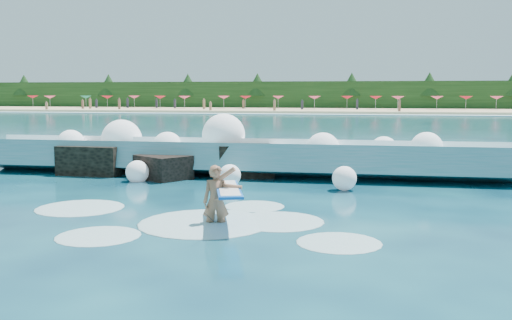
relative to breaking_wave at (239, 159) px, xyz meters
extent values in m
plane|color=#07233A|center=(0.18, -7.38, -0.59)|extent=(200.00, 200.00, 0.00)
cube|color=tan|center=(0.18, 70.62, -0.39)|extent=(140.00, 20.00, 0.40)
cube|color=silver|center=(0.18, 59.62, -0.55)|extent=(140.00, 5.00, 0.08)
cube|color=black|center=(0.18, 80.62, 1.91)|extent=(140.00, 4.00, 5.00)
cube|color=teal|center=(0.00, -0.16, -0.10)|extent=(19.59, 2.98, 1.64)
cube|color=white|center=(0.00, 0.64, 0.39)|extent=(19.59, 1.38, 0.76)
cube|color=black|center=(-5.42, -0.88, -0.14)|extent=(2.46, 1.89, 1.29)
cube|color=black|center=(-2.42, -1.68, -0.24)|extent=(2.27, 2.16, 1.00)
cube|color=black|center=(0.28, -0.48, -0.10)|extent=(2.42, 2.19, 1.39)
imported|color=#915E43|center=(1.31, -8.32, -0.03)|extent=(0.70, 0.53, 1.70)
cube|color=blue|center=(1.59, -8.27, 0.26)|extent=(1.18, 2.38, 0.06)
cube|color=white|center=(1.59, -8.27, 0.28)|extent=(1.03, 2.17, 0.06)
cylinder|color=black|center=(1.49, -9.52, -0.14)|extent=(0.01, 0.91, 0.43)
sphere|color=white|center=(-6.66, -0.45, 0.49)|extent=(1.09, 1.09, 1.09)
sphere|color=white|center=(-4.95, 0.47, 0.59)|extent=(1.63, 1.63, 1.63)
sphere|color=white|center=(-2.85, 0.01, 0.39)|extent=(1.17, 1.17, 1.17)
sphere|color=white|center=(-0.69, 0.34, 0.86)|extent=(1.66, 1.66, 1.66)
sphere|color=white|center=(1.34, -0.52, 0.10)|extent=(1.08, 1.08, 1.08)
sphere|color=white|center=(3.16, -0.24, 0.43)|extent=(1.23, 1.23, 1.23)
sphere|color=white|center=(5.34, 0.46, 0.37)|extent=(1.03, 1.03, 1.03)
sphere|color=white|center=(6.81, 0.02, 0.52)|extent=(1.16, 1.16, 1.16)
sphere|color=white|center=(-3.10, -2.41, -0.26)|extent=(0.81, 0.81, 0.81)
sphere|color=white|center=(0.19, -2.35, -0.30)|extent=(0.75, 0.75, 0.75)
sphere|color=white|center=(4.05, -2.97, -0.20)|extent=(0.77, 0.77, 0.77)
ellipsoid|color=silver|center=(0.97, -8.16, -0.59)|extent=(3.17, 3.17, 0.16)
ellipsoid|color=silver|center=(-0.94, -9.77, -0.59)|extent=(1.84, 1.84, 0.09)
ellipsoid|color=silver|center=(2.64, -7.64, -0.59)|extent=(2.25, 2.25, 0.11)
ellipsoid|color=silver|center=(-2.80, -7.07, -0.59)|extent=(2.35, 2.35, 0.12)
ellipsoid|color=silver|center=(1.74, -5.96, -0.59)|extent=(1.65, 1.65, 0.08)
ellipsoid|color=silver|center=(4.18, -9.33, -0.59)|extent=(1.79, 1.79, 0.09)
cone|color=red|center=(-55.64, 74.74, 1.66)|extent=(2.00, 2.00, 0.50)
cone|color=#EC4571|center=(-49.80, 70.72, 1.66)|extent=(2.00, 2.00, 0.50)
cone|color=#12755F|center=(-44.44, 73.50, 1.66)|extent=(2.00, 2.00, 0.50)
cone|color=red|center=(-39.76, 72.24, 1.66)|extent=(2.00, 2.00, 0.50)
cone|color=#EC4571|center=(-35.54, 74.11, 1.66)|extent=(2.00, 2.00, 0.50)
cone|color=red|center=(-29.91, 71.90, 1.66)|extent=(2.00, 2.00, 0.50)
cone|color=#EC4571|center=(-25.30, 71.08, 1.66)|extent=(2.00, 2.00, 0.50)
cone|color=#EC4571|center=(-18.92, 72.66, 1.66)|extent=(2.00, 2.00, 0.50)
cone|color=red|center=(-15.18, 72.69, 1.66)|extent=(2.00, 2.00, 0.50)
cone|color=#EC4571|center=(-9.92, 74.37, 1.66)|extent=(2.00, 2.00, 0.50)
cone|color=#EC4571|center=(-3.51, 71.03, 1.66)|extent=(2.00, 2.00, 0.50)
cone|color=red|center=(1.54, 74.60, 1.66)|extent=(2.00, 2.00, 0.50)
cone|color=red|center=(6.13, 72.85, 1.66)|extent=(2.00, 2.00, 0.50)
cone|color=#EC4571|center=(9.46, 70.19, 1.66)|extent=(2.00, 2.00, 0.50)
cone|color=#EC4571|center=(15.58, 73.03, 1.66)|extent=(2.00, 2.00, 0.50)
cone|color=red|center=(19.96, 73.15, 1.66)|extent=(2.00, 2.00, 0.50)
cone|color=#EC4571|center=(24.50, 73.34, 1.66)|extent=(2.00, 2.00, 0.50)
cube|color=#3F332D|center=(-16.27, 71.57, 0.60)|extent=(0.35, 0.22, 1.59)
cube|color=#8C664C|center=(4.99, 72.11, 0.55)|extent=(0.35, 0.22, 1.48)
cube|color=#262633|center=(-32.38, 61.55, 0.25)|extent=(0.35, 0.22, 1.52)
cube|color=brown|center=(-31.28, 73.80, 0.59)|extent=(0.35, 0.22, 1.55)
cube|color=#3F332D|center=(-13.42, 66.92, 0.57)|extent=(0.35, 0.22, 1.52)
cube|color=#262633|center=(-39.46, 67.39, 0.61)|extent=(0.35, 0.22, 1.60)
cube|color=brown|center=(-15.48, 72.42, 0.51)|extent=(0.35, 0.22, 1.40)
cube|color=#8C664C|center=(25.29, 70.18, 0.59)|extent=(0.35, 0.22, 1.56)
cube|color=brown|center=(-18.26, 68.62, 0.56)|extent=(0.35, 0.22, 1.50)
cube|color=#8C664C|center=(-2.31, 70.49, 0.49)|extent=(0.35, 0.22, 1.36)
cube|color=brown|center=(23.03, 66.65, 0.49)|extent=(0.35, 0.22, 1.36)
cube|color=#3F332D|center=(-25.70, 74.13, 0.56)|extent=(0.35, 0.22, 1.50)
cube|color=#8C664C|center=(-41.01, 65.80, 0.61)|extent=(0.35, 0.22, 1.60)
cube|color=#262633|center=(-1.28, 70.45, 0.50)|extent=(0.35, 0.22, 1.38)
cube|color=brown|center=(-33.15, 65.18, 0.62)|extent=(0.35, 0.22, 1.62)
cube|color=#3F332D|center=(6.79, 67.54, 0.61)|extent=(0.35, 0.22, 1.59)
cube|color=#8C664C|center=(-40.21, 66.79, 0.59)|extent=(0.35, 0.22, 1.55)
camera|label=1|loc=(4.68, -20.90, 2.49)|focal=40.00mm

